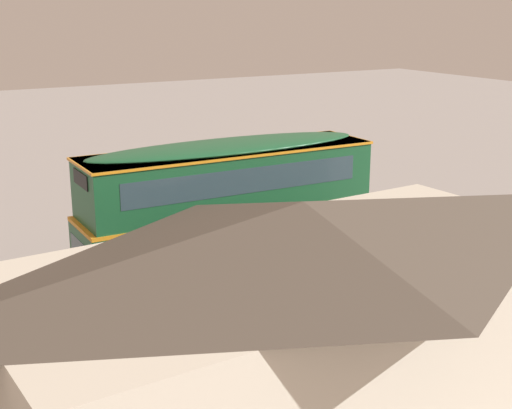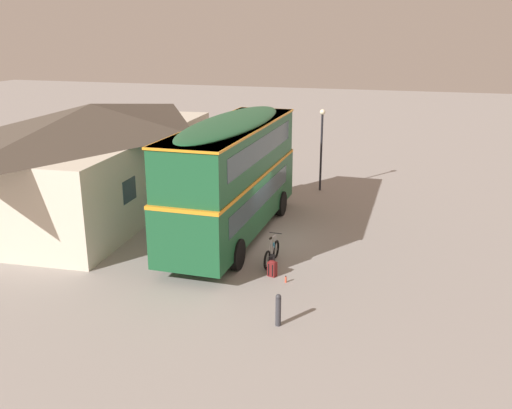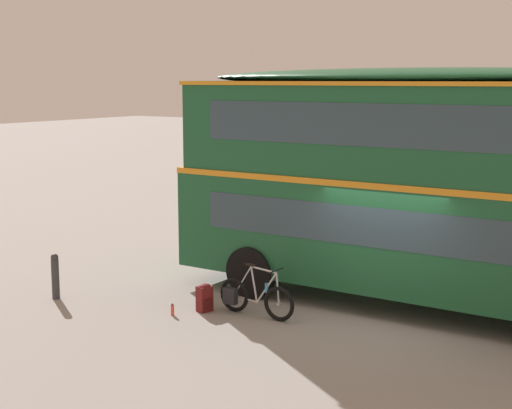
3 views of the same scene
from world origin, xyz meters
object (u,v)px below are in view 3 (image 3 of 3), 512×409
double_decker_bus (415,178)px  backpack_on_ground (205,297)px  water_bottle_red_squeeze (172,310)px  kerb_bollard (55,276)px  touring_bicycle (253,297)px

double_decker_bus → backpack_on_ground: size_ratio=17.80×
backpack_on_ground → water_bottle_red_squeeze: backpack_on_ground is taller
kerb_bollard → backpack_on_ground: bearing=17.6°
touring_bicycle → kerb_bollard: 4.32m
double_decker_bus → backpack_on_ground: bearing=-143.3°
water_bottle_red_squeeze → kerb_bollard: 2.85m
backpack_on_ground → kerb_bollard: kerb_bollard is taller
touring_bicycle → water_bottle_red_squeeze: (-1.34, -0.83, -0.26)m
double_decker_bus → touring_bicycle: (-2.37, -2.22, -2.27)m
touring_bicycle → double_decker_bus: bearing=43.1°
water_bottle_red_squeeze → kerb_bollard: bearing=-171.0°
touring_bicycle → backpack_on_ground: touring_bicycle is taller
touring_bicycle → water_bottle_red_squeeze: bearing=-148.0°
double_decker_bus → water_bottle_red_squeeze: double_decker_bus is taller
double_decker_bus → backpack_on_ground: double_decker_bus is taller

